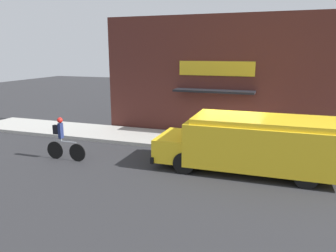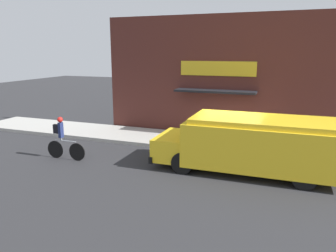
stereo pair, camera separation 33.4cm
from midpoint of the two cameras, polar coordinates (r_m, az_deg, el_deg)
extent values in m
plane|color=#2B2B2D|center=(13.82, 9.84, -5.07)|extent=(70.00, 70.00, 0.00)
cube|color=#ADAAA3|center=(15.12, 10.73, -3.22)|extent=(28.00, 2.78, 0.16)
cube|color=#4C231E|center=(16.14, 12.01, 8.21)|extent=(14.07, 0.18, 5.95)
cube|color=gold|center=(16.20, 7.78, 9.89)|extent=(3.69, 0.05, 0.69)
cube|color=black|center=(15.88, 7.36, 6.04)|extent=(3.87, 0.88, 0.10)
cube|color=yellow|center=(11.96, 15.41, -3.04)|extent=(5.28, 2.42, 1.52)
cube|color=yellow|center=(12.61, 0.59, -3.36)|extent=(1.19, 2.19, 0.84)
cube|color=yellow|center=(11.76, 15.66, 0.95)|extent=(4.86, 2.23, 0.18)
cube|color=black|center=(12.87, -1.73, -4.50)|extent=(0.14, 2.33, 0.24)
cube|color=red|center=(13.46, 9.67, -0.65)|extent=(0.03, 0.44, 0.44)
cylinder|color=black|center=(13.48, 4.52, -3.67)|extent=(0.77, 0.27, 0.77)
cylinder|color=black|center=(11.59, 2.01, -6.42)|extent=(0.77, 0.27, 0.77)
cylinder|color=black|center=(13.14, 21.67, -5.00)|extent=(0.77, 0.27, 0.77)
cylinder|color=black|center=(11.20, 22.14, -8.11)|extent=(0.77, 0.27, 0.77)
cylinder|color=black|center=(13.33, -16.21, -4.48)|extent=(0.71, 0.05, 0.71)
cylinder|color=black|center=(13.92, -19.73, -3.99)|extent=(0.71, 0.05, 0.71)
cylinder|color=#999EA3|center=(13.51, -18.13, -2.59)|extent=(0.98, 0.05, 0.04)
cylinder|color=#999EA3|center=(13.60, -18.76, -2.27)|extent=(0.04, 0.04, 0.12)
cube|color=navy|center=(13.51, -18.87, -0.78)|extent=(0.12, 0.20, 0.61)
sphere|color=red|center=(13.43, -19.00, 0.96)|extent=(0.22, 0.22, 0.22)
cube|color=black|center=(13.62, -19.52, -0.59)|extent=(0.26, 0.14, 0.36)
cylinder|color=#2D5138|center=(15.18, 22.73, -1.86)|extent=(0.56, 0.56, 0.91)
cylinder|color=black|center=(15.07, 22.88, -0.10)|extent=(0.57, 0.57, 0.04)
camera|label=1|loc=(0.17, -90.69, -0.16)|focal=35.00mm
camera|label=2|loc=(0.17, 89.31, 0.16)|focal=35.00mm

